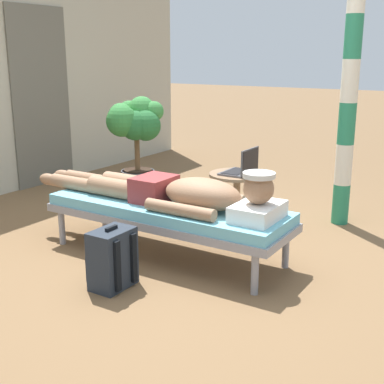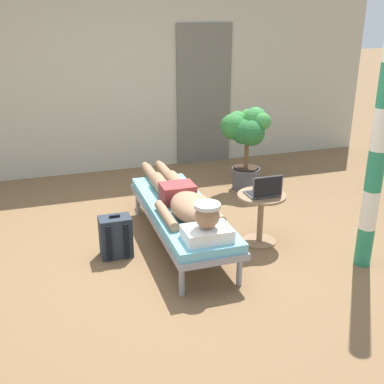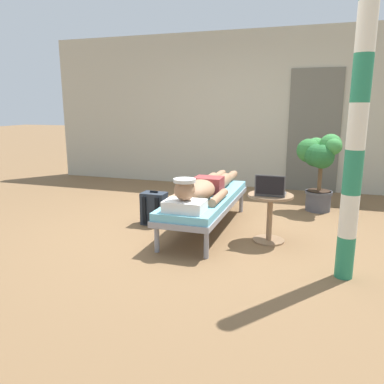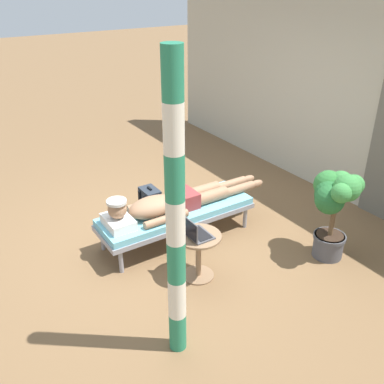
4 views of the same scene
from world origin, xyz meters
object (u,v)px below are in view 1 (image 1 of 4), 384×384
object	(u,v)px
person_reclining	(176,192)
backpack	(112,259)
laptop	(243,167)
potted_plant	(135,131)
porch_post	(350,81)
side_table	(237,192)
lounge_chair	(167,212)

from	to	relation	value
person_reclining	backpack	size ratio (longest dim) A/B	5.12
laptop	backpack	distance (m)	1.50
potted_plant	porch_post	distance (m)	2.26
side_table	potted_plant	xyz separation A→B (m)	(0.48, 1.47, 0.36)
person_reclining	potted_plant	bearing A→B (deg)	47.49
lounge_chair	porch_post	size ratio (longest dim) A/B	0.75
backpack	porch_post	world-z (taller)	porch_post
lounge_chair	side_table	world-z (taller)	side_table
lounge_chair	potted_plant	size ratio (longest dim) A/B	1.80
side_table	laptop	bearing A→B (deg)	-90.00
porch_post	person_reclining	bearing A→B (deg)	151.66
lounge_chair	side_table	distance (m)	0.80
laptop	porch_post	xyz separation A→B (m)	(0.73, -0.65, 0.70)
lounge_chair	person_reclining	distance (m)	0.19
person_reclining	backpack	distance (m)	0.74
potted_plant	side_table	bearing A→B (deg)	-107.89
lounge_chair	laptop	world-z (taller)	laptop
side_table	backpack	size ratio (longest dim) A/B	1.23
porch_post	laptop	bearing A→B (deg)	138.33
person_reclining	side_table	distance (m)	0.80
lounge_chair	porch_post	world-z (taller)	porch_post
lounge_chair	laptop	bearing A→B (deg)	-17.68
laptop	side_table	bearing A→B (deg)	90.00
person_reclining	porch_post	bearing A→B (deg)	-28.34
potted_plant	porch_post	size ratio (longest dim) A/B	0.42
person_reclining	laptop	world-z (taller)	laptop
lounge_chair	potted_plant	world-z (taller)	potted_plant
laptop	backpack	world-z (taller)	laptop
potted_plant	porch_post	world-z (taller)	porch_post
porch_post	potted_plant	bearing A→B (deg)	96.58
side_table	porch_post	xyz separation A→B (m)	(0.73, -0.70, 0.93)
side_table	backpack	world-z (taller)	side_table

